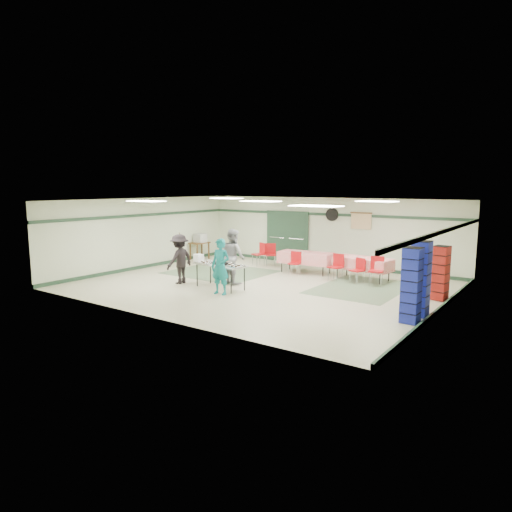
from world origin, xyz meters
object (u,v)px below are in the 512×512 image
Objects in this scene: chair_a at (359,268)px; dining_table_b at (306,257)px; office_printer at (200,238)px; dining_table_a at (363,263)px; crate_stack_blue_b at (412,286)px; printer_table at (199,245)px; crate_stack_blue_a at (420,279)px; chair_loose_b at (260,252)px; chair_b at (337,264)px; serving_table at (220,266)px; chair_c at (377,268)px; chair_d at (295,261)px; volunteer_teal at (220,267)px; volunteer_dark at (180,259)px; volunteer_grey at (233,256)px; chair_loose_a at (271,252)px; broom at (181,247)px; crate_stack_red at (440,273)px.

dining_table_b is at bearing -176.15° from chair_a.
office_printer is (-5.28, 0.12, 0.36)m from dining_table_b.
chair_a is at bearing -74.70° from dining_table_a.
crate_stack_blue_b is 2.04× the size of printer_table.
printer_table is (-10.30, 3.41, -0.30)m from crate_stack_blue_a.
printer_table is at bearing -151.95° from chair_loose_b.
serving_table is at bearing -118.91° from chair_b.
printer_table is at bearing -85.69° from office_printer.
chair_b is at bearing 59.71° from serving_table.
serving_table is 4.54m from chair_a.
chair_b reaches higher than dining_table_a.
chair_c is 8.20m from printer_table.
chair_d is at bearing -3.27° from office_printer.
serving_table is 1.11× the size of volunteer_teal.
chair_c is at bearing -15.91° from dining_table_b.
volunteer_dark is 5.24m from chair_b.
chair_loose_b reaches higher than chair_a.
volunteer_grey reaches higher than chair_loose_a.
chair_loose_b reaches higher than chair_loose_a.
dining_table_a is 2.19× the size of chair_loose_b.
volunteer_teal is 0.93× the size of crate_stack_blue_b.
chair_a is at bearing -19.02° from dining_table_b.
volunteer_dark is 6.13m from dining_table_a.
chair_a reaches higher than dining_table_a.
volunteer_teal is 1.84× the size of chair_b.
chair_c is at bearing -0.44° from office_printer.
printer_table is (-5.28, 0.06, 0.06)m from dining_table_b.
dining_table_b is (-2.20, 0.00, 0.00)m from dining_table_a.
crate_stack_blue_a is 1.50× the size of broom.
printer_table is (-3.43, -0.41, 0.08)m from chair_loose_a.
chair_loose_a is 0.59× the size of crate_stack_red.
chair_loose_b is (-2.22, 0.28, -0.01)m from dining_table_b.
dining_table_b is at bearing 3.03° from office_printer.
chair_loose_a reaches higher than printer_table.
volunteer_grey reaches higher than dining_table_a.
broom is at bearing 177.76° from crate_stack_red.
dining_table_b is at bearing 16.77° from chair_loose_b.
crate_stack_red reaches higher than dining_table_a.
chair_b is 0.59× the size of crate_stack_red.
chair_loose_a is (-4.75, 1.03, -0.02)m from chair_c.
crate_stack_blue_a is (2.73, -2.77, 0.42)m from chair_a.
office_printer reaches higher than chair_c.
chair_c is (2.90, -0.56, 0.00)m from dining_table_b.
volunteer_dark is at bearing -69.09° from chair_loose_b.
crate_stack_red is at bearing -51.00° from chair_loose_a.
office_printer is at bearing -177.89° from chair_b.
volunteer_teal is at bearing -114.20° from dining_table_a.
office_printer is at bearing 171.81° from crate_stack_red.
volunteer_teal is 5.01m from chair_loose_b.
volunteer_grey is 2.17× the size of chair_a.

